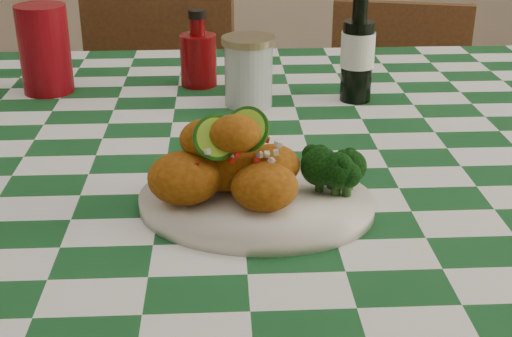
{
  "coord_description": "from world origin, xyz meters",
  "views": [
    {
      "loc": [
        -0.02,
        -1.02,
        1.19
      ],
      "look_at": [
        0.02,
        -0.25,
        0.84
      ],
      "focal_mm": 50.0,
      "sensor_mm": 36.0,
      "label": 1
    }
  ],
  "objects_px": {
    "wooden_chair_left": "(143,151)",
    "wooden_chair_right": "(390,167)",
    "mason_jar": "(249,71)",
    "red_tumbler": "(45,49)",
    "ketchup_bottle": "(198,48)",
    "fried_chicken_pile": "(235,157)",
    "beer_bottle": "(358,41)",
    "plate": "(256,203)"
  },
  "relations": [
    {
      "from": "wooden_chair_left",
      "to": "wooden_chair_right",
      "type": "height_order",
      "value": "wooden_chair_left"
    },
    {
      "from": "mason_jar",
      "to": "wooden_chair_right",
      "type": "relative_size",
      "value": 0.14
    },
    {
      "from": "red_tumbler",
      "to": "ketchup_bottle",
      "type": "bearing_deg",
      "value": 5.5
    },
    {
      "from": "fried_chicken_pile",
      "to": "red_tumbler",
      "type": "bearing_deg",
      "value": 124.02
    },
    {
      "from": "wooden_chair_right",
      "to": "mason_jar",
      "type": "bearing_deg",
      "value": -111.14
    },
    {
      "from": "mason_jar",
      "to": "fried_chicken_pile",
      "type": "bearing_deg",
      "value": -94.7
    },
    {
      "from": "fried_chicken_pile",
      "to": "wooden_chair_left",
      "type": "distance_m",
      "value": 1.08
    },
    {
      "from": "red_tumbler",
      "to": "beer_bottle",
      "type": "xyz_separation_m",
      "value": [
        0.54,
        -0.08,
        0.03
      ]
    },
    {
      "from": "fried_chicken_pile",
      "to": "wooden_chair_right",
      "type": "bearing_deg",
      "value": 65.48
    },
    {
      "from": "plate",
      "to": "fried_chicken_pile",
      "type": "bearing_deg",
      "value": 180.0
    },
    {
      "from": "ketchup_bottle",
      "to": "beer_bottle",
      "type": "xyz_separation_m",
      "value": [
        0.27,
        -0.1,
        0.03
      ]
    },
    {
      "from": "red_tumbler",
      "to": "mason_jar",
      "type": "relative_size",
      "value": 1.32
    },
    {
      "from": "wooden_chair_right",
      "to": "wooden_chair_left",
      "type": "bearing_deg",
      "value": -167.29
    },
    {
      "from": "plate",
      "to": "wooden_chair_left",
      "type": "xyz_separation_m",
      "value": [
        -0.25,
        0.97,
        -0.34
      ]
    },
    {
      "from": "wooden_chair_right",
      "to": "ketchup_bottle",
      "type": "bearing_deg",
      "value": -123.24
    },
    {
      "from": "plate",
      "to": "red_tumbler",
      "type": "xyz_separation_m",
      "value": [
        -0.35,
        0.48,
        0.07
      ]
    },
    {
      "from": "plate",
      "to": "beer_bottle",
      "type": "bearing_deg",
      "value": 64.44
    },
    {
      "from": "beer_bottle",
      "to": "ketchup_bottle",
      "type": "bearing_deg",
      "value": 159.75
    },
    {
      "from": "red_tumbler",
      "to": "wooden_chair_right",
      "type": "bearing_deg",
      "value": 31.79
    },
    {
      "from": "wooden_chair_left",
      "to": "red_tumbler",
      "type": "bearing_deg",
      "value": -90.11
    },
    {
      "from": "wooden_chair_right",
      "to": "fried_chicken_pile",
      "type": "bearing_deg",
      "value": -100.01
    },
    {
      "from": "wooden_chair_left",
      "to": "beer_bottle",
      "type": "bearing_deg",
      "value": -40.39
    },
    {
      "from": "fried_chicken_pile",
      "to": "beer_bottle",
      "type": "xyz_separation_m",
      "value": [
        0.22,
        0.41,
        0.03
      ]
    },
    {
      "from": "wooden_chair_right",
      "to": "red_tumbler",
      "type": "bearing_deg",
      "value": -133.71
    },
    {
      "from": "red_tumbler",
      "to": "plate",
      "type": "bearing_deg",
      "value": -54.02
    },
    {
      "from": "red_tumbler",
      "to": "ketchup_bottle",
      "type": "height_order",
      "value": "red_tumbler"
    },
    {
      "from": "plate",
      "to": "wooden_chair_left",
      "type": "distance_m",
      "value": 1.06
    },
    {
      "from": "red_tumbler",
      "to": "wooden_chair_left",
      "type": "xyz_separation_m",
      "value": [
        0.1,
        0.49,
        -0.41
      ]
    },
    {
      "from": "plate",
      "to": "fried_chicken_pile",
      "type": "xyz_separation_m",
      "value": [
        -0.02,
        0.0,
        0.06
      ]
    },
    {
      "from": "fried_chicken_pile",
      "to": "mason_jar",
      "type": "relative_size",
      "value": 1.39
    },
    {
      "from": "ketchup_bottle",
      "to": "mason_jar",
      "type": "bearing_deg",
      "value": -53.08
    },
    {
      "from": "beer_bottle",
      "to": "wooden_chair_left",
      "type": "bearing_deg",
      "value": 127.95
    },
    {
      "from": "beer_bottle",
      "to": "wooden_chair_left",
      "type": "xyz_separation_m",
      "value": [
        -0.44,
        0.57,
        -0.43
      ]
    },
    {
      "from": "wooden_chair_left",
      "to": "fried_chicken_pile",
      "type": "bearing_deg",
      "value": -65.44
    },
    {
      "from": "fried_chicken_pile",
      "to": "wooden_chair_left",
      "type": "bearing_deg",
      "value": 102.9
    },
    {
      "from": "mason_jar",
      "to": "wooden_chair_right",
      "type": "distance_m",
      "value": 0.82
    },
    {
      "from": "plate",
      "to": "ketchup_bottle",
      "type": "xyz_separation_m",
      "value": [
        -0.08,
        0.51,
        0.06
      ]
    },
    {
      "from": "red_tumbler",
      "to": "mason_jar",
      "type": "distance_m",
      "value": 0.37
    },
    {
      "from": "ketchup_bottle",
      "to": "wooden_chair_right",
      "type": "distance_m",
      "value": 0.8
    },
    {
      "from": "ketchup_bottle",
      "to": "wooden_chair_left",
      "type": "bearing_deg",
      "value": 109.81
    },
    {
      "from": "ketchup_bottle",
      "to": "plate",
      "type": "bearing_deg",
      "value": -81.08
    },
    {
      "from": "plate",
      "to": "red_tumbler",
      "type": "relative_size",
      "value": 1.84
    }
  ]
}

